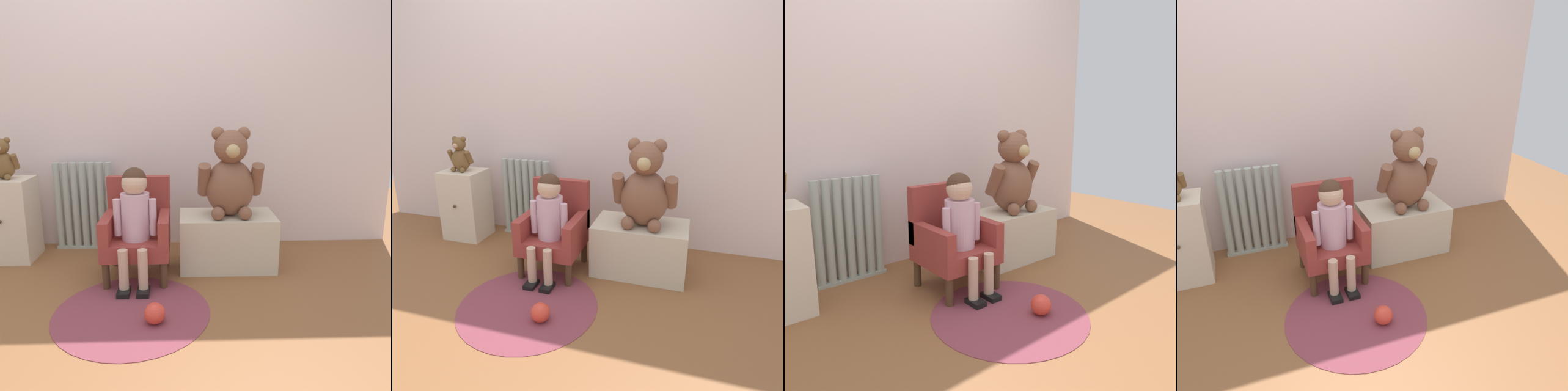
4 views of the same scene
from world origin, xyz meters
The scene contains 9 objects.
ground_plane centered at (0.00, 0.00, 0.00)m, with size 6.00×6.00×0.00m, color brown.
back_wall centered at (0.00, 1.08, 1.20)m, with size 3.80×0.05×2.40m, color silver.
radiator centered at (-0.42, 0.95, 0.32)m, with size 0.43×0.05×0.65m.
child_armchair centered at (0.02, 0.50, 0.29)m, with size 0.40×0.40×0.61m.
child_figure centered at (0.02, 0.40, 0.45)m, with size 0.25×0.35×0.70m.
low_bench centered at (0.59, 0.60, 0.18)m, with size 0.61×0.36×0.35m, color beige.
large_teddy_bear centered at (0.61, 0.59, 0.60)m, with size 0.41×0.29×0.56m.
floor_rug centered at (0.04, 0.02, 0.00)m, with size 0.81×0.81×0.01m, color brown.
toy_ball centered at (0.16, -0.08, 0.05)m, with size 0.11×0.11×0.11m, color red.
Camera 3 is at (-1.23, -1.27, 1.00)m, focal length 35.00 mm.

